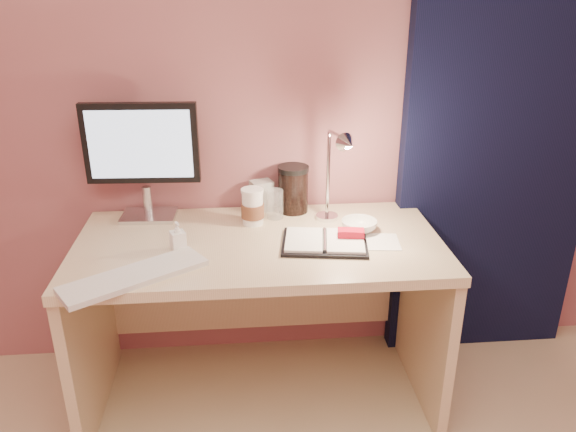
{
  "coord_description": "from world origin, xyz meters",
  "views": [
    {
      "loc": [
        -0.06,
        -0.56,
        1.65
      ],
      "look_at": [
        0.11,
        1.33,
        0.85
      ],
      "focal_mm": 35.0,
      "sensor_mm": 36.0,
      "label": 1
    }
  ],
  "objects": [
    {
      "name": "planner",
      "position": [
        0.25,
        1.33,
        0.74
      ],
      "size": [
        0.35,
        0.28,
        0.05
      ],
      "rotation": [
        0.0,
        0.0,
        -0.14
      ],
      "color": "black",
      "rests_on": "desk"
    },
    {
      "name": "lotion_bottle",
      "position": [
        -0.3,
        1.32,
        0.79
      ],
      "size": [
        0.07,
        0.07,
        0.11
      ],
      "primitive_type": "imported",
      "rotation": [
        0.0,
        0.0,
        0.38
      ],
      "color": "white",
      "rests_on": "desk"
    },
    {
      "name": "room",
      "position": [
        0.95,
        1.69,
        1.14
      ],
      "size": [
        3.5,
        3.5,
        3.5
      ],
      "color": "#C6B28E",
      "rests_on": "ground"
    },
    {
      "name": "clear_cup",
      "position": [
        0.08,
        1.6,
        0.79
      ],
      "size": [
        0.07,
        0.07,
        0.12
      ],
      "primitive_type": "cylinder",
      "color": "white",
      "rests_on": "desk"
    },
    {
      "name": "monitor",
      "position": [
        -0.45,
        1.65,
        1.02
      ],
      "size": [
        0.45,
        0.17,
        0.48
      ],
      "rotation": [
        0.0,
        0.0,
        -0.05
      ],
      "color": "silver",
      "rests_on": "desk"
    },
    {
      "name": "bowl",
      "position": [
        0.4,
        1.44,
        0.75
      ],
      "size": [
        0.14,
        0.14,
        0.04
      ],
      "primitive_type": "imported",
      "rotation": [
        0.0,
        0.0,
        0.01
      ],
      "color": "white",
      "rests_on": "desk"
    },
    {
      "name": "desk_lamp",
      "position": [
        0.26,
        1.47,
        0.98
      ],
      "size": [
        0.14,
        0.25,
        0.4
      ],
      "rotation": [
        0.0,
        0.0,
        0.27
      ],
      "color": "silver",
      "rests_on": "desk"
    },
    {
      "name": "product_box",
      "position": [
        0.03,
        1.69,
        0.8
      ],
      "size": [
        0.11,
        0.1,
        0.13
      ],
      "primitive_type": "cube",
      "rotation": [
        0.0,
        0.0,
        0.33
      ],
      "color": "#B1B1AD",
      "rests_on": "desk"
    },
    {
      "name": "paper_c",
      "position": [
        0.29,
        1.35,
        0.73
      ],
      "size": [
        0.18,
        0.18,
        0.0
      ],
      "primitive_type": "cube",
      "rotation": [
        0.0,
        0.0,
        0.38
      ],
      "color": "white",
      "rests_on": "desk"
    },
    {
      "name": "coffee_cup",
      "position": [
        -0.02,
        1.55,
        0.8
      ],
      "size": [
        0.09,
        0.09,
        0.15
      ],
      "color": "white",
      "rests_on": "desk"
    },
    {
      "name": "keyboard",
      "position": [
        -0.42,
        1.12,
        0.74
      ],
      "size": [
        0.49,
        0.39,
        0.02
      ],
      "primitive_type": "cube",
      "rotation": [
        0.0,
        0.0,
        0.58
      ],
      "color": "white",
      "rests_on": "desk"
    },
    {
      "name": "paper_b",
      "position": [
        0.46,
        1.33,
        0.73
      ],
      "size": [
        0.17,
        0.17,
        0.0
      ],
      "primitive_type": "cube",
      "rotation": [
        0.0,
        0.0,
        -0.11
      ],
      "color": "white",
      "rests_on": "desk"
    },
    {
      "name": "dark_jar",
      "position": [
        0.16,
        1.67,
        0.82
      ],
      "size": [
        0.13,
        0.13,
        0.18
      ],
      "primitive_type": "cylinder",
      "color": "black",
      "rests_on": "desk"
    },
    {
      "name": "paper_a",
      "position": [
        0.32,
        1.31,
        0.73
      ],
      "size": [
        0.15,
        0.15,
        0.0
      ],
      "primitive_type": "cube",
      "rotation": [
        0.0,
        0.0,
        -0.03
      ],
      "color": "white",
      "rests_on": "desk"
    },
    {
      "name": "desk",
      "position": [
        0.0,
        1.45,
        0.5
      ],
      "size": [
        1.4,
        0.7,
        0.73
      ],
      "color": "beige",
      "rests_on": "ground"
    }
  ]
}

